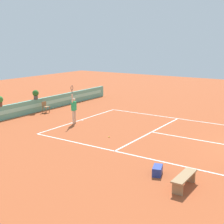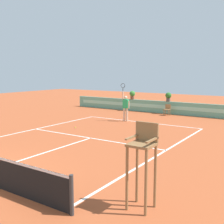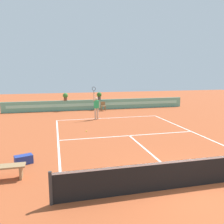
# 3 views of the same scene
# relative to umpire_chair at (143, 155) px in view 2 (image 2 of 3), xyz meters

# --- Properties ---
(ground_plane) EXTENTS (60.00, 60.00, 0.00)m
(ground_plane) POSITION_rel_umpire_chair_xyz_m (-5.61, 4.74, -1.34)
(ground_plane) COLOR #A84C28
(court_lines) EXTENTS (8.32, 11.94, 0.01)m
(court_lines) POSITION_rel_umpire_chair_xyz_m (-5.61, 5.45, -1.34)
(court_lines) COLOR white
(court_lines) RESTS_ON ground
(back_wall_barrier) EXTENTS (18.00, 0.21, 1.00)m
(back_wall_barrier) POSITION_rel_umpire_chair_xyz_m (-5.61, 15.12, -0.84)
(back_wall_barrier) COLOR #60A88E
(back_wall_barrier) RESTS_ON ground
(umpire_chair) EXTENTS (0.60, 0.60, 2.14)m
(umpire_chair) POSITION_rel_umpire_chair_xyz_m (0.00, 0.00, 0.00)
(umpire_chair) COLOR olive
(umpire_chair) RESTS_ON ground
(ball_kid_chair) EXTENTS (0.44, 0.44, 0.85)m
(ball_kid_chair) POSITION_rel_umpire_chair_xyz_m (-5.27, 14.39, -0.86)
(ball_kid_chair) COLOR olive
(ball_kid_chair) RESTS_ON ground
(tennis_player) EXTENTS (0.61, 0.29, 2.58)m
(tennis_player) POSITION_rel_umpire_chair_xyz_m (-6.65, 10.36, -0.29)
(tennis_player) COLOR beige
(tennis_player) RESTS_ON ground
(tennis_ball_near_baseline) EXTENTS (0.07, 0.07, 0.07)m
(tennis_ball_near_baseline) POSITION_rel_umpire_chair_xyz_m (-7.96, 6.67, -1.31)
(tennis_ball_near_baseline) COLOR #CCE033
(tennis_ball_near_baseline) RESTS_ON ground
(potted_plant_left) EXTENTS (0.48, 0.48, 0.72)m
(potted_plant_left) POSITION_rel_umpire_chair_xyz_m (-8.80, 15.13, 0.07)
(potted_plant_left) COLOR brown
(potted_plant_left) RESTS_ON back_wall_barrier
(potted_plant_centre) EXTENTS (0.48, 0.48, 0.72)m
(potted_plant_centre) POSITION_rel_umpire_chair_xyz_m (-5.51, 15.13, 0.07)
(potted_plant_centre) COLOR #514C47
(potted_plant_centre) RESTS_ON back_wall_barrier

